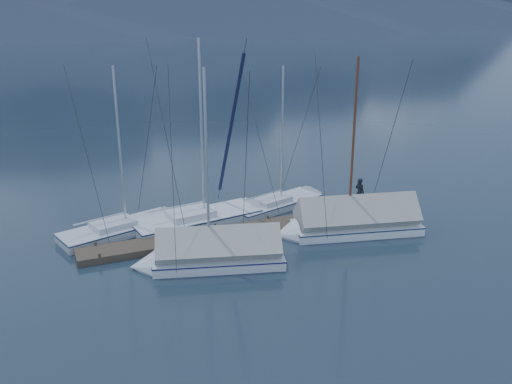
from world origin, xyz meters
TOP-DOWN VIEW (x-y plane):
  - ground at (0.00, 0.00)m, footprint 1000.00×1000.00m
  - dock at (0.00, 2.00)m, footprint 18.00×1.50m
  - mooring_posts at (-0.50, 2.00)m, footprint 15.12×1.52m
  - sailboat_open_left at (-5.74, 4.82)m, footprint 7.33×3.89m
  - sailboat_open_mid at (-1.52, 4.38)m, footprint 8.31×3.68m
  - sailboat_open_right at (3.30, 5.12)m, footprint 6.99×3.77m
  - sailboat_covered_near at (4.24, 0.14)m, footprint 7.96×3.96m
  - sailboat_covered_far at (-3.55, -0.69)m, footprint 7.21×3.82m
  - person at (6.55, 2.45)m, footprint 0.58×0.70m

SIDE VIEW (x-z plane):
  - ground at x=0.00m, z-range 0.00..0.00m
  - dock at x=0.00m, z-range -0.16..0.38m
  - sailboat_open_right at x=3.30m, z-range -4.29..4.60m
  - sailboat_open_left at x=-5.74m, z-range -4.50..4.83m
  - sailboat_open_mid at x=-1.52m, z-range -5.14..5.52m
  - mooring_posts at x=-0.50m, z-range 0.17..0.52m
  - sailboat_covered_far at x=-3.55m, z-range -4.38..5.32m
  - sailboat_covered_near at x=4.24m, z-range -4.47..5.46m
  - person at x=6.55m, z-range 0.34..2.01m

